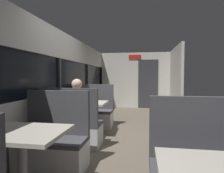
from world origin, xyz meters
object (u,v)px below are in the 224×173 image
at_px(bench_mid_window_facing_entry, 94,114).
at_px(dining_table_near_window, 22,140).
at_px(bench_near_window_facing_entry, 53,146).
at_px(seated_passenger, 76,117).
at_px(bench_mid_window_facing_end, 75,129).
at_px(dining_table_mid_window, 86,106).
at_px(coffee_cup_primary, 90,100).

bearing_deg(bench_mid_window_facing_entry, dining_table_near_window, -90.00).
relative_size(bench_near_window_facing_entry, seated_passenger, 0.87).
xyz_separation_m(bench_near_window_facing_entry, bench_mid_window_facing_entry, (0.00, 2.29, 0.00)).
bearing_deg(bench_mid_window_facing_entry, bench_mid_window_facing_end, -90.00).
xyz_separation_m(bench_near_window_facing_entry, dining_table_mid_window, (0.00, 1.59, 0.31)).
relative_size(bench_mid_window_facing_end, coffee_cup_primary, 12.22).
distance_m(bench_mid_window_facing_end, coffee_cup_primary, 0.80).
bearing_deg(bench_mid_window_facing_end, bench_near_window_facing_entry, -90.00).
xyz_separation_m(seated_passenger, coffee_cup_primary, (0.11, 0.57, 0.25)).
bearing_deg(dining_table_near_window, bench_mid_window_facing_end, 90.00).
height_order(bench_mid_window_facing_end, seated_passenger, seated_passenger).
height_order(bench_near_window_facing_entry, seated_passenger, seated_passenger).
distance_m(bench_near_window_facing_entry, dining_table_mid_window, 1.62).
bearing_deg(dining_table_mid_window, seated_passenger, -90.00).
relative_size(bench_near_window_facing_entry, coffee_cup_primary, 12.22).
xyz_separation_m(dining_table_near_window, bench_mid_window_facing_entry, (0.00, 2.98, -0.31)).
xyz_separation_m(dining_table_near_window, coffee_cup_primary, (0.11, 2.23, 0.15)).
xyz_separation_m(dining_table_near_window, dining_table_mid_window, (0.00, 2.29, 0.00)).
relative_size(dining_table_near_window, bench_mid_window_facing_end, 0.82).
xyz_separation_m(dining_table_near_window, seated_passenger, (0.00, 1.66, -0.10)).
height_order(dining_table_near_window, bench_mid_window_facing_end, bench_mid_window_facing_end).
distance_m(dining_table_mid_window, bench_mid_window_facing_end, 0.77).
relative_size(bench_near_window_facing_entry, dining_table_mid_window, 1.22).
bearing_deg(dining_table_mid_window, coffee_cup_primary, -25.81).
height_order(dining_table_mid_window, seated_passenger, seated_passenger).
bearing_deg(seated_passenger, dining_table_near_window, -90.00).
distance_m(bench_mid_window_facing_entry, seated_passenger, 1.34).
relative_size(dining_table_mid_window, bench_mid_window_facing_end, 0.82).
bearing_deg(dining_table_near_window, dining_table_mid_window, 90.00).
bearing_deg(seated_passenger, coffee_cup_primary, 79.15).
distance_m(dining_table_near_window, bench_mid_window_facing_end, 1.62).
xyz_separation_m(dining_table_mid_window, seated_passenger, (0.00, -0.63, -0.10)).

